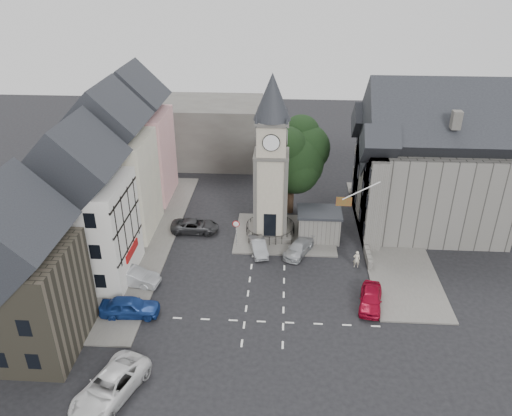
# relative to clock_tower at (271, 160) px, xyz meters

# --- Properties ---
(ground) EXTENTS (120.00, 120.00, 0.00)m
(ground) POSITION_rel_clock_tower_xyz_m (0.00, -7.99, -8.12)
(ground) COLOR black
(ground) RESTS_ON ground
(pavement_west) EXTENTS (6.00, 30.00, 0.14)m
(pavement_west) POSITION_rel_clock_tower_xyz_m (-12.50, -1.99, -8.05)
(pavement_west) COLOR #595651
(pavement_west) RESTS_ON ground
(pavement_east) EXTENTS (6.00, 26.00, 0.14)m
(pavement_east) POSITION_rel_clock_tower_xyz_m (12.00, 0.01, -8.05)
(pavement_east) COLOR #595651
(pavement_east) RESTS_ON ground
(central_island) EXTENTS (10.00, 8.00, 0.16)m
(central_island) POSITION_rel_clock_tower_xyz_m (1.50, 0.01, -8.04)
(central_island) COLOR #595651
(central_island) RESTS_ON ground
(road_markings) EXTENTS (20.00, 8.00, 0.01)m
(road_markings) POSITION_rel_clock_tower_xyz_m (0.00, -13.49, -8.12)
(road_markings) COLOR silver
(road_markings) RESTS_ON ground
(clock_tower) EXTENTS (4.86, 4.86, 16.25)m
(clock_tower) POSITION_rel_clock_tower_xyz_m (0.00, 0.00, 0.00)
(clock_tower) COLOR #4C4944
(clock_tower) RESTS_ON ground
(stone_shelter) EXTENTS (4.30, 3.30, 3.08)m
(stone_shelter) POSITION_rel_clock_tower_xyz_m (4.80, -0.49, -6.57)
(stone_shelter) COLOR slate
(stone_shelter) RESTS_ON ground
(town_tree) EXTENTS (7.20, 7.20, 10.80)m
(town_tree) POSITION_rel_clock_tower_xyz_m (2.00, 5.01, -1.15)
(town_tree) COLOR black
(town_tree) RESTS_ON ground
(warning_sign_post) EXTENTS (0.70, 0.19, 2.85)m
(warning_sign_post) POSITION_rel_clock_tower_xyz_m (-3.20, -2.56, -6.09)
(warning_sign_post) COLOR black
(warning_sign_post) RESTS_ON ground
(terrace_pink) EXTENTS (8.10, 7.60, 12.80)m
(terrace_pink) POSITION_rel_clock_tower_xyz_m (-15.50, 8.01, -1.54)
(terrace_pink) COLOR pink
(terrace_pink) RESTS_ON ground
(terrace_cream) EXTENTS (8.10, 7.60, 12.80)m
(terrace_cream) POSITION_rel_clock_tower_xyz_m (-15.50, 0.01, -1.54)
(terrace_cream) COLOR beige
(terrace_cream) RESTS_ON ground
(terrace_tudor) EXTENTS (8.10, 7.60, 12.00)m
(terrace_tudor) POSITION_rel_clock_tower_xyz_m (-15.50, -7.99, -1.93)
(terrace_tudor) COLOR silver
(terrace_tudor) RESTS_ON ground
(building_sw_stone) EXTENTS (8.60, 7.60, 10.40)m
(building_sw_stone) POSITION_rel_clock_tower_xyz_m (-17.00, -16.99, -2.77)
(building_sw_stone) COLOR #464235
(building_sw_stone) RESTS_ON ground
(backdrop_west) EXTENTS (20.00, 10.00, 8.00)m
(backdrop_west) POSITION_rel_clock_tower_xyz_m (-12.00, 20.01, -4.12)
(backdrop_west) COLOR #4C4944
(backdrop_west) RESTS_ON ground
(east_building) EXTENTS (14.40, 11.40, 12.60)m
(east_building) POSITION_rel_clock_tower_xyz_m (15.59, 3.01, -1.86)
(east_building) COLOR slate
(east_building) RESTS_ON ground
(east_boundary_wall) EXTENTS (0.40, 16.00, 0.90)m
(east_boundary_wall) POSITION_rel_clock_tower_xyz_m (9.20, 2.01, -7.67)
(east_boundary_wall) COLOR slate
(east_boundary_wall) RESTS_ON ground
(flagpole) EXTENTS (3.68, 0.10, 2.74)m
(flagpole) POSITION_rel_clock_tower_xyz_m (8.00, -3.99, -1.12)
(flagpole) COLOR white
(flagpole) RESTS_ON ground
(car_west_blue) EXTENTS (4.74, 2.13, 1.58)m
(car_west_blue) POSITION_rel_clock_tower_xyz_m (-10.55, -13.32, -7.33)
(car_west_blue) COLOR navy
(car_west_blue) RESTS_ON ground
(car_west_silver) EXTENTS (4.85, 2.33, 1.53)m
(car_west_silver) POSITION_rel_clock_tower_xyz_m (-11.50, -9.24, -7.35)
(car_west_silver) COLOR #A5A9AD
(car_west_silver) RESTS_ON ground
(car_west_grey) EXTENTS (4.87, 2.33, 1.34)m
(car_west_grey) POSITION_rel_clock_tower_xyz_m (-7.70, 0.01, -7.45)
(car_west_grey) COLOR #2F2F32
(car_west_grey) RESTS_ON ground
(car_island_silver) EXTENTS (2.18, 4.03, 1.26)m
(car_island_silver) POSITION_rel_clock_tower_xyz_m (-1.00, -3.49, -7.49)
(car_island_silver) COLOR gray
(car_island_silver) RESTS_ON ground
(car_island_east) EXTENTS (3.48, 4.61, 1.24)m
(car_island_east) POSITION_rel_clock_tower_xyz_m (2.82, -3.49, -7.50)
(car_island_east) COLOR #A9ADB2
(car_island_east) RESTS_ON ground
(car_east_red) EXTENTS (2.50, 4.53, 1.46)m
(car_east_red) POSITION_rel_clock_tower_xyz_m (8.50, -10.99, -7.39)
(car_east_red) COLOR #9F0823
(car_east_red) RESTS_ON ground
(van_sw_white) EXTENTS (4.63, 6.54, 1.66)m
(van_sw_white) POSITION_rel_clock_tower_xyz_m (-9.50, -21.34, -7.29)
(van_sw_white) COLOR silver
(van_sw_white) RESTS_ON ground
(pedestrian) EXTENTS (0.63, 0.43, 1.68)m
(pedestrian) POSITION_rel_clock_tower_xyz_m (8.00, -5.44, -7.28)
(pedestrian) COLOR beige
(pedestrian) RESTS_ON ground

